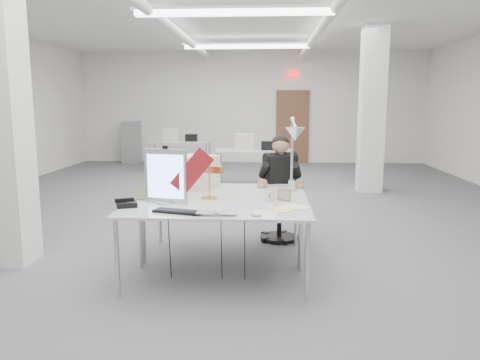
# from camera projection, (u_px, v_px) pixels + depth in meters

# --- Properties ---
(room_shell) EXTENTS (10.04, 14.04, 3.24)m
(room_shell) POSITION_uv_depth(u_px,v_px,m) (237.00, 106.00, 6.86)
(room_shell) COLOR #565659
(room_shell) RESTS_ON ground
(desk_main) EXTENTS (1.80, 0.90, 0.02)m
(desk_main) POSITION_uv_depth(u_px,v_px,m) (215.00, 209.00, 4.42)
(desk_main) COLOR silver
(desk_main) RESTS_ON room_shell
(desk_second) EXTENTS (1.80, 0.90, 0.02)m
(desk_second) POSITION_uv_depth(u_px,v_px,m) (224.00, 191.00, 5.31)
(desk_second) COLOR silver
(desk_second) RESTS_ON room_shell
(bg_desk_a) EXTENTS (1.60, 0.80, 0.02)m
(bg_desk_a) POSITION_uv_depth(u_px,v_px,m) (254.00, 151.00, 9.83)
(bg_desk_a) COLOR silver
(bg_desk_a) RESTS_ON room_shell
(bg_desk_b) EXTENTS (1.60, 0.80, 0.02)m
(bg_desk_b) POSITION_uv_depth(u_px,v_px,m) (179.00, 142.00, 12.11)
(bg_desk_b) COLOR silver
(bg_desk_b) RESTS_ON room_shell
(filing_cabinet) EXTENTS (0.45, 0.55, 1.20)m
(filing_cabinet) POSITION_uv_depth(u_px,v_px,m) (131.00, 142.00, 13.66)
(filing_cabinet) COLOR gray
(filing_cabinet) RESTS_ON room_shell
(office_chair) EXTENTS (0.77, 0.77, 1.19)m
(office_chair) POSITION_uv_depth(u_px,v_px,m) (280.00, 194.00, 5.90)
(office_chair) COLOR black
(office_chair) RESTS_ON room_shell
(seated_person) EXTENTS (0.76, 0.82, 0.99)m
(seated_person) POSITION_uv_depth(u_px,v_px,m) (280.00, 171.00, 5.80)
(seated_person) COLOR black
(seated_person) RESTS_ON office_chair
(monitor) EXTENTS (0.43, 0.13, 0.54)m
(monitor) POSITION_uv_depth(u_px,v_px,m) (166.00, 176.00, 4.58)
(monitor) COLOR silver
(monitor) RESTS_ON desk_main
(pennant) EXTENTS (0.43, 0.07, 0.47)m
(pennant) POSITION_uv_depth(u_px,v_px,m) (192.00, 171.00, 4.52)
(pennant) COLOR maroon
(pennant) RESTS_ON monitor
(keyboard) EXTENTS (0.46, 0.26, 0.02)m
(keyboard) POSITION_uv_depth(u_px,v_px,m) (177.00, 211.00, 4.21)
(keyboard) COLOR black
(keyboard) RESTS_ON desk_main
(laptop) EXTENTS (0.36, 0.23, 0.03)m
(laptop) POSITION_uv_depth(u_px,v_px,m) (216.00, 215.00, 4.07)
(laptop) COLOR #B2B1B6
(laptop) RESTS_ON desk_main
(mouse) EXTENTS (0.10, 0.08, 0.04)m
(mouse) POSITION_uv_depth(u_px,v_px,m) (256.00, 215.00, 4.05)
(mouse) COLOR #A4A4A9
(mouse) RESTS_ON desk_main
(bankers_lamp) EXTENTS (0.33, 0.23, 0.34)m
(bankers_lamp) POSITION_uv_depth(u_px,v_px,m) (209.00, 182.00, 4.81)
(bankers_lamp) COLOR #B68B39
(bankers_lamp) RESTS_ON desk_main
(desk_phone) EXTENTS (0.24, 0.23, 0.05)m
(desk_phone) POSITION_uv_depth(u_px,v_px,m) (127.00, 204.00, 4.45)
(desk_phone) COLOR black
(desk_phone) RESTS_ON desk_main
(picture_frame_left) EXTENTS (0.15, 0.06, 0.12)m
(picture_frame_left) POSITION_uv_depth(u_px,v_px,m) (142.00, 194.00, 4.76)
(picture_frame_left) COLOR tan
(picture_frame_left) RESTS_ON desk_main
(picture_frame_right) EXTENTS (0.15, 0.11, 0.12)m
(picture_frame_right) POSITION_uv_depth(u_px,v_px,m) (284.00, 195.00, 4.72)
(picture_frame_right) COLOR #A57147
(picture_frame_right) RESTS_ON desk_main
(desk_clock) EXTENTS (0.09, 0.03, 0.09)m
(desk_clock) POSITION_uv_depth(u_px,v_px,m) (269.00, 196.00, 4.71)
(desk_clock) COLOR silver
(desk_clock) RESTS_ON desk_main
(paper_stack_a) EXTENTS (0.28, 0.36, 0.01)m
(paper_stack_a) POSITION_uv_depth(u_px,v_px,m) (264.00, 215.00, 4.11)
(paper_stack_a) COLOR silver
(paper_stack_a) RESTS_ON desk_main
(paper_stack_b) EXTENTS (0.31, 0.31, 0.01)m
(paper_stack_b) POSITION_uv_depth(u_px,v_px,m) (285.00, 209.00, 4.34)
(paper_stack_b) COLOR #F8E094
(paper_stack_b) RESTS_ON desk_main
(paper_stack_c) EXTENTS (0.25, 0.24, 0.01)m
(paper_stack_c) POSITION_uv_depth(u_px,v_px,m) (299.00, 207.00, 4.43)
(paper_stack_c) COLOR white
(paper_stack_c) RESTS_ON desk_main
(beige_monitor) EXTENTS (0.52, 0.51, 0.38)m
(beige_monitor) POSITION_uv_depth(u_px,v_px,m) (197.00, 172.00, 5.37)
(beige_monitor) COLOR beige
(beige_monitor) RESTS_ON desk_second
(architect_lamp) EXTENTS (0.40, 0.67, 0.82)m
(architect_lamp) POSITION_uv_depth(u_px,v_px,m) (293.00, 157.00, 4.97)
(architect_lamp) COLOR silver
(architect_lamp) RESTS_ON desk_second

